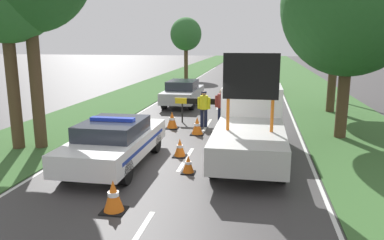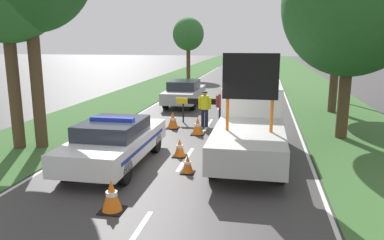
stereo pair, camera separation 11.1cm
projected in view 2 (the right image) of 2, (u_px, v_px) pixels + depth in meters
ground_plane at (185, 160)px, 11.58m from camera, size 160.00×160.00×0.00m
lane_markings at (225, 99)px, 23.54m from camera, size 7.70×56.62×0.01m
grass_verge_left at (163, 84)px, 31.89m from camera, size 4.33×120.00×0.03m
grass_verge_right at (311, 87)px, 29.69m from camera, size 4.33×120.00×0.03m
police_car at (115, 141)px, 11.05m from camera, size 1.86×4.73×1.47m
work_truck at (251, 123)px, 12.02m from camera, size 2.01×5.90×3.31m
road_barrier at (211, 103)px, 16.56m from camera, size 3.21×0.08×1.11m
police_officer at (205, 106)px, 15.90m from camera, size 0.56×0.35×1.55m
pedestrian_civilian at (222, 104)px, 16.09m from camera, size 0.58×0.37×1.60m
traffic_cone_near_police at (188, 164)px, 10.43m from camera, size 0.38×0.38×0.53m
traffic_cone_centre_front at (112, 196)px, 8.08m from camera, size 0.52×0.52×0.71m
traffic_cone_near_truck at (180, 148)px, 11.91m from camera, size 0.43×0.43×0.60m
traffic_cone_behind_barrier at (198, 126)px, 14.69m from camera, size 0.52×0.52×0.71m
traffic_cone_lane_edge at (173, 120)px, 15.74m from camera, size 0.53×0.53×0.72m
queued_car_sedan_silver at (184, 92)px, 21.27m from camera, size 1.74×4.54×1.43m
queued_car_wagon_maroon at (257, 79)px, 27.23m from camera, size 1.82×4.49×1.67m
roadside_tree_near_left at (352, 4)px, 13.21m from camera, size 4.91×4.91×7.49m
roadside_tree_near_right at (188, 34)px, 35.18m from camera, size 2.93×2.93×5.75m
roadside_tree_mid_right at (339, 13)px, 18.29m from camera, size 4.38×4.38×7.27m
utility_pole at (336, 30)px, 22.51m from camera, size 1.20×0.20×8.26m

